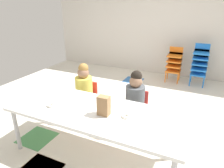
# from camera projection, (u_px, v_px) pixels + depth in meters

# --- Properties ---
(ground_plane) EXTENTS (6.07, 5.27, 0.02)m
(ground_plane) POSITION_uv_depth(u_px,v_px,m) (122.00, 121.00, 3.22)
(ground_plane) COLOR silver
(back_wall) EXTENTS (6.07, 0.10, 2.51)m
(back_wall) POSITION_uv_depth(u_px,v_px,m) (164.00, 24.00, 4.97)
(back_wall) COLOR beige
(back_wall) RESTS_ON ground_plane
(craft_table) EXTENTS (2.04, 0.81, 0.60)m
(craft_table) POSITION_uv_depth(u_px,v_px,m) (96.00, 114.00, 2.33)
(craft_table) COLOR white
(craft_table) RESTS_ON ground_plane
(seated_child_near_camera) EXTENTS (0.32, 0.32, 0.92)m
(seated_child_near_camera) POSITION_uv_depth(u_px,v_px,m) (84.00, 87.00, 3.08)
(seated_child_near_camera) COLOR red
(seated_child_near_camera) RESTS_ON ground_plane
(seated_child_middle_seat) EXTENTS (0.32, 0.31, 0.92)m
(seated_child_middle_seat) POSITION_uv_depth(u_px,v_px,m) (135.00, 97.00, 2.76)
(seated_child_middle_seat) COLOR red
(seated_child_middle_seat) RESTS_ON ground_plane
(kid_chair_orange_stack) EXTENTS (0.32, 0.30, 0.80)m
(kid_chair_orange_stack) POSITION_uv_depth(u_px,v_px,m) (174.00, 62.00, 4.71)
(kid_chair_orange_stack) COLOR orange
(kid_chair_orange_stack) RESTS_ON ground_plane
(kid_chair_blue_stack) EXTENTS (0.32, 0.30, 0.92)m
(kid_chair_blue_stack) POSITION_uv_depth(u_px,v_px,m) (200.00, 63.00, 4.47)
(kid_chair_blue_stack) COLOR blue
(kid_chair_blue_stack) RESTS_ON ground_plane
(paper_bag_brown) EXTENTS (0.13, 0.09, 0.22)m
(paper_bag_brown) POSITION_uv_depth(u_px,v_px,m) (104.00, 106.00, 2.19)
(paper_bag_brown) COLOR #9E754C
(paper_bag_brown) RESTS_ON craft_table
(paper_plate_near_edge) EXTENTS (0.18, 0.18, 0.01)m
(paper_plate_near_edge) POSITION_uv_depth(u_px,v_px,m) (51.00, 106.00, 2.40)
(paper_plate_near_edge) COLOR white
(paper_plate_near_edge) RESTS_ON craft_table
(donut_powdered_on_plate) EXTENTS (0.10, 0.10, 0.03)m
(donut_powdered_on_plate) POSITION_uv_depth(u_px,v_px,m) (51.00, 105.00, 2.39)
(donut_powdered_on_plate) COLOR white
(donut_powdered_on_plate) RESTS_ON craft_table
(donut_powdered_loose) EXTENTS (0.10, 0.10, 0.03)m
(donut_powdered_loose) POSITION_uv_depth(u_px,v_px,m) (126.00, 116.00, 2.17)
(donut_powdered_loose) COLOR white
(donut_powdered_loose) RESTS_ON craft_table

